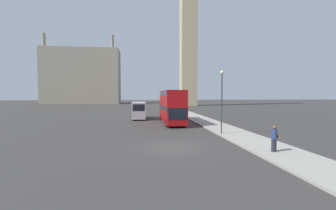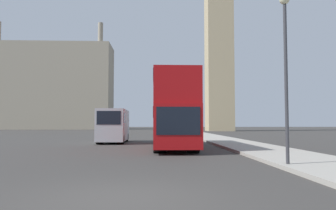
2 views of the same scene
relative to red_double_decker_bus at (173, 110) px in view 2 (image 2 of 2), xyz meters
name	(u,v)px [view 2 (image 2 of 2)]	position (x,y,z in m)	size (l,w,h in m)	color
ground_plane	(120,198)	(-1.85, -13.91, -2.45)	(300.00, 300.00, 0.00)	#383533
building_block_distant	(54,87)	(-29.06, 70.20, 9.21)	(31.38, 11.12, 28.38)	#9E937F
red_double_decker_bus	(173,110)	(0.00, 0.00, 0.00)	(2.46, 10.24, 4.43)	#A80F11
white_van	(113,125)	(-4.49, 5.73, -1.02)	(2.08, 5.63, 2.67)	#B2B7BC
street_lamp	(286,52)	(3.49, -9.61, 1.62)	(0.36, 0.36, 6.01)	#38383D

